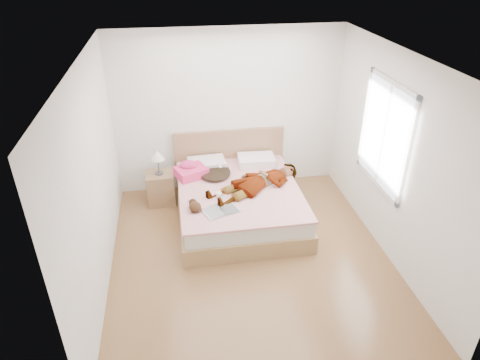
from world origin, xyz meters
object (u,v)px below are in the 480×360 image
(towel, at_px, (190,170))
(plush_toy, at_px, (195,206))
(coffee_mug, at_px, (219,195))
(phone, at_px, (219,166))
(nightstand, at_px, (161,186))
(magazine, at_px, (221,210))
(bed, at_px, (238,199))
(woman, at_px, (257,180))

(towel, height_order, plush_toy, towel)
(towel, height_order, coffee_mug, towel)
(phone, height_order, nightstand, nightstand)
(plush_toy, bearing_deg, magazine, -11.28)
(magazine, relative_size, plush_toy, 2.03)
(bed, relative_size, towel, 3.80)
(towel, height_order, magazine, towel)
(towel, bearing_deg, nightstand, 163.72)
(towel, bearing_deg, phone, -8.70)
(bed, bearing_deg, nightstand, 154.88)
(bed, relative_size, nightstand, 2.29)
(woman, height_order, nightstand, nightstand)
(magazine, bearing_deg, bed, 62.63)
(bed, height_order, magazine, bed)
(nightstand, bearing_deg, plush_toy, -66.96)
(phone, relative_size, magazine, 0.17)
(woman, height_order, towel, towel)
(magazine, distance_m, coffee_mug, 0.33)
(woman, relative_size, magazine, 2.92)
(bed, distance_m, plush_toy, 0.94)
(bed, xyz_separation_m, nightstand, (-1.15, 0.54, 0.03))
(towel, xyz_separation_m, nightstand, (-0.48, 0.14, -0.30))
(woman, xyz_separation_m, bed, (-0.27, 0.07, -0.34))
(woman, bearing_deg, coffee_mug, -95.81)
(magazine, height_order, plush_toy, plush_toy)
(towel, xyz_separation_m, magazine, (0.34, -1.04, -0.09))
(woman, distance_m, plush_toy, 1.07)
(towel, bearing_deg, coffee_mug, -63.62)
(bed, distance_m, nightstand, 1.27)
(phone, distance_m, plush_toy, 1.01)
(woman, height_order, plush_toy, woman)
(woman, height_order, coffee_mug, woman)
(phone, height_order, towel, towel)
(magazine, bearing_deg, woman, 43.57)
(phone, height_order, magazine, phone)
(phone, xyz_separation_m, plush_toy, (-0.44, -0.90, -0.10))
(plush_toy, bearing_deg, coffee_mug, 36.10)
(towel, relative_size, magazine, 1.02)
(woman, distance_m, towel, 1.05)
(magazine, relative_size, nightstand, 0.59)
(phone, distance_m, nightstand, 1.02)
(bed, distance_m, towel, 0.85)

